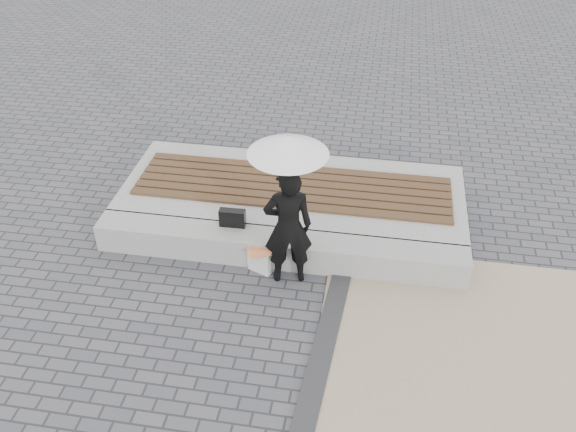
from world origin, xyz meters
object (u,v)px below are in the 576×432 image
object	(u,v)px
handbag	(232,218)
canvas_tote	(260,260)
parasol	(288,145)
seating_ledge	(279,248)
woman	(288,227)

from	to	relation	value
handbag	canvas_tote	size ratio (longest dim) A/B	1.02
parasol	canvas_tote	world-z (taller)	parasol
handbag	canvas_tote	bearing A→B (deg)	-42.20
parasol	canvas_tote	bearing A→B (deg)	167.00
canvas_tote	handbag	bearing A→B (deg)	161.83
seating_ledge	handbag	bearing A→B (deg)	167.76
parasol	handbag	bearing A→B (deg)	150.14
woman	parasol	size ratio (longest dim) A/B	1.38
parasol	handbag	size ratio (longest dim) A/B	3.44
seating_ledge	woman	distance (m)	0.74
parasol	handbag	world-z (taller)	parasol
parasol	canvas_tote	xyz separation A→B (m)	(-0.38, 0.09, -1.82)
seating_ledge	canvas_tote	world-z (taller)	seating_ledge
seating_ledge	parasol	distance (m)	1.83
woman	canvas_tote	world-z (taller)	woman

